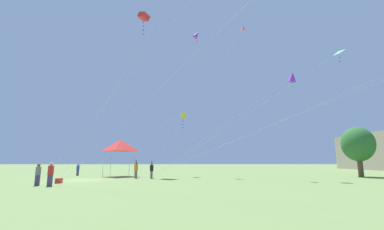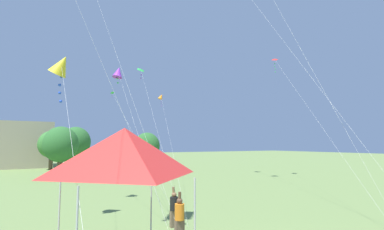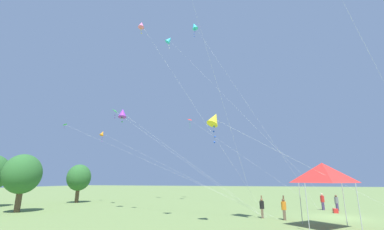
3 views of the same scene
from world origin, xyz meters
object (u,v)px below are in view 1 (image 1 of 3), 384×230
at_px(person_red_shirt, 51,173).
at_px(person_black_shirt, 152,170).
at_px(cooler_box, 59,181).
at_px(kite_green_delta_7, 381,81).
at_px(person_grey_shirt, 38,174).
at_px(kite_purple_diamond_0, 197,35).
at_px(kite_purple_diamond_4, 292,77).
at_px(festival_tent, 120,145).
at_px(kite_green_delta_10, 337,54).
at_px(kite_yellow_diamond_5, 183,114).
at_px(person_orange_shirt, 136,169).
at_px(kite_red_box_3, 144,17).
at_px(kite_pink_diamond_9, 243,28).
at_px(person_blue_shirt, 78,169).

relative_size(person_red_shirt, person_black_shirt, 0.93).
height_order(cooler_box, person_red_shirt, person_red_shirt).
height_order(person_red_shirt, kite_green_delta_7, kite_green_delta_7).
relative_size(person_grey_shirt, kite_green_delta_7, 0.06).
height_order(kite_purple_diamond_0, kite_purple_diamond_4, kite_purple_diamond_0).
xyz_separation_m(festival_tent, kite_purple_diamond_0, (-3.67, 9.44, 16.41)).
distance_m(person_grey_shirt, kite_green_delta_10, 27.85).
relative_size(person_black_shirt, kite_yellow_diamond_5, 0.13).
height_order(cooler_box, kite_green_delta_10, kite_green_delta_10).
distance_m(person_orange_shirt, kite_red_box_3, 24.25).
relative_size(cooler_box, person_black_shirt, 0.31).
xyz_separation_m(person_grey_shirt, kite_red_box_3, (-16.29, 4.64, 22.81)).
relative_size(festival_tent, kite_green_delta_10, 0.23).
bearing_deg(person_orange_shirt, kite_purple_diamond_0, -92.69).
xyz_separation_m(person_orange_shirt, kite_green_delta_7, (4.08, 24.76, 8.71)).
relative_size(kite_purple_diamond_4, kite_pink_diamond_9, 0.83).
bearing_deg(kite_purple_diamond_4, kite_red_box_3, -120.38).
xyz_separation_m(festival_tent, kite_purple_diamond_4, (5.39, 19.23, 6.97)).
xyz_separation_m(cooler_box, kite_green_delta_10, (-0.40, 24.81, 11.64)).
bearing_deg(kite_green_delta_7, kite_purple_diamond_4, -103.07).
bearing_deg(person_grey_shirt, kite_red_box_3, 153.21).
bearing_deg(kite_purple_diamond_0, kite_yellow_diamond_5, -35.33).
bearing_deg(person_black_shirt, kite_yellow_diamond_5, -121.32).
height_order(kite_purple_diamond_4, kite_green_delta_10, kite_green_delta_10).
relative_size(kite_red_box_3, kite_green_delta_10, 1.33).
bearing_deg(kite_purple_diamond_0, festival_tent, -68.74).
distance_m(kite_purple_diamond_0, kite_green_delta_10, 19.63).
relative_size(kite_purple_diamond_4, kite_green_delta_10, 0.86).
distance_m(person_red_shirt, person_blue_shirt, 14.21).
relative_size(person_orange_shirt, person_grey_shirt, 1.18).
distance_m(kite_red_box_3, kite_pink_diamond_9, 15.97).
xyz_separation_m(kite_purple_diamond_0, kite_pink_diamond_9, (4.73, 5.75, -1.43)).
height_order(festival_tent, person_black_shirt, festival_tent).
bearing_deg(person_black_shirt, festival_tent, -39.12).
bearing_deg(cooler_box, person_black_shirt, 127.76).
relative_size(kite_purple_diamond_0, kite_green_delta_7, 0.80).
relative_size(kite_purple_diamond_0, kite_yellow_diamond_5, 1.50).
xyz_separation_m(cooler_box, person_orange_shirt, (-6.02, 5.22, 0.72)).
bearing_deg(kite_pink_diamond_9, cooler_box, -65.41).
xyz_separation_m(person_grey_shirt, kite_yellow_diamond_5, (-12.11, 10.79, 6.89)).
height_order(person_red_shirt, kite_red_box_3, kite_red_box_3).
bearing_deg(kite_pink_diamond_9, person_orange_shirt, -80.38).
bearing_deg(kite_purple_diamond_0, kite_purple_diamond_4, 47.21).
height_order(person_black_shirt, kite_purple_diamond_4, kite_purple_diamond_4).
bearing_deg(kite_purple_diamond_4, festival_tent, -105.66).
height_order(festival_tent, kite_green_delta_10, kite_green_delta_10).
height_order(person_black_shirt, kite_red_box_3, kite_red_box_3).
bearing_deg(kite_green_delta_7, person_orange_shirt, -99.36).
bearing_deg(festival_tent, kite_green_delta_10, 68.33).
bearing_deg(festival_tent, kite_green_delta_7, 75.10).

